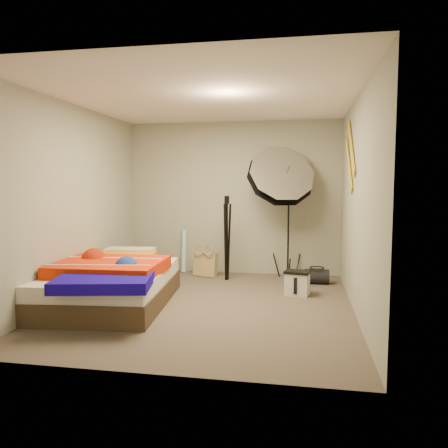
% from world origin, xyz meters
% --- Properties ---
extents(floor, '(4.00, 4.00, 0.00)m').
position_xyz_m(floor, '(0.00, 0.00, 0.00)').
color(floor, brown).
rests_on(floor, ground).
extents(ceiling, '(4.00, 4.00, 0.00)m').
position_xyz_m(ceiling, '(0.00, 0.00, 2.50)').
color(ceiling, silver).
rests_on(ceiling, wall_back).
extents(wall_back, '(3.50, 0.00, 3.50)m').
position_xyz_m(wall_back, '(0.00, 2.00, 1.25)').
color(wall_back, '#989B8A').
rests_on(wall_back, floor).
extents(wall_front, '(3.50, 0.00, 3.50)m').
position_xyz_m(wall_front, '(0.00, -2.00, 1.25)').
color(wall_front, '#989B8A').
rests_on(wall_front, floor).
extents(wall_left, '(0.00, 4.00, 4.00)m').
position_xyz_m(wall_left, '(-1.75, 0.00, 1.25)').
color(wall_left, '#989B8A').
rests_on(wall_left, floor).
extents(wall_right, '(0.00, 4.00, 4.00)m').
position_xyz_m(wall_right, '(1.75, 0.00, 1.25)').
color(wall_right, '#989B8A').
rests_on(wall_right, floor).
extents(tote_bag, '(0.42, 0.28, 0.40)m').
position_xyz_m(tote_bag, '(-0.39, 1.64, 0.20)').
color(tote_bag, tan).
rests_on(tote_bag, floor).
extents(wrapping_roll, '(0.11, 0.21, 0.70)m').
position_xyz_m(wrapping_roll, '(-0.82, 1.90, 0.35)').
color(wrapping_roll, '#5DA4CF').
rests_on(wrapping_roll, floor).
extents(camera_case, '(0.34, 0.27, 0.30)m').
position_xyz_m(camera_case, '(1.08, 0.67, 0.15)').
color(camera_case, beige).
rests_on(camera_case, floor).
extents(duffel_bag, '(0.36, 0.22, 0.22)m').
position_xyz_m(duffel_bag, '(1.36, 1.41, 0.11)').
color(duffel_bag, black).
rests_on(duffel_bag, floor).
extents(wall_stripe_upper, '(0.02, 0.91, 0.78)m').
position_xyz_m(wall_stripe_upper, '(1.73, 0.60, 1.95)').
color(wall_stripe_upper, gold).
rests_on(wall_stripe_upper, wall_right).
extents(wall_stripe_lower, '(0.02, 0.91, 0.78)m').
position_xyz_m(wall_stripe_lower, '(1.73, 0.85, 1.75)').
color(wall_stripe_lower, gold).
rests_on(wall_stripe_lower, wall_right).
extents(bed, '(1.63, 2.24, 0.58)m').
position_xyz_m(bed, '(-1.18, -0.19, 0.29)').
color(bed, '#473625').
rests_on(bed, floor).
extents(photo_umbrella, '(1.17, 0.99, 2.19)m').
position_xyz_m(photo_umbrella, '(0.79, 1.60, 1.57)').
color(photo_umbrella, black).
rests_on(photo_umbrella, floor).
extents(camera_tripod, '(0.09, 0.09, 1.30)m').
position_xyz_m(camera_tripod, '(-0.01, 1.43, 0.75)').
color(camera_tripod, black).
rests_on(camera_tripod, floor).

